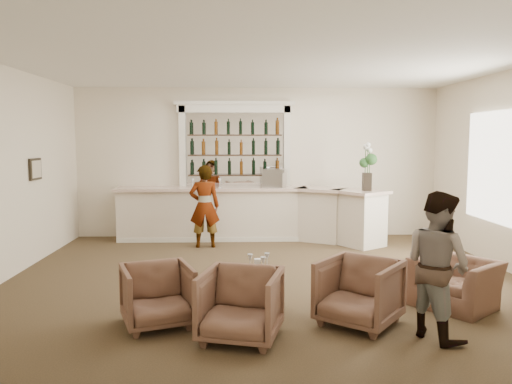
{
  "coord_description": "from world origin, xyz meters",
  "views": [
    {
      "loc": [
        -0.4,
        -7.62,
        2.16
      ],
      "look_at": [
        -0.12,
        0.9,
        1.27
      ],
      "focal_mm": 35.0,
      "sensor_mm": 36.0,
      "label": 1
    }
  ],
  "objects_px": {
    "cocktail_table": "(259,290)",
    "flower_vase": "(367,164)",
    "armchair_left": "(158,295)",
    "guest": "(437,265)",
    "armchair_right": "(359,292)",
    "armchair_center": "(241,305)",
    "armchair_far": "(455,283)",
    "espresso_machine": "(274,178)",
    "bar_counter": "(251,214)",
    "sommelier": "(205,206)"
  },
  "relations": [
    {
      "from": "cocktail_table",
      "to": "flower_vase",
      "type": "bearing_deg",
      "value": 58.01
    },
    {
      "from": "armchair_left",
      "to": "flower_vase",
      "type": "relative_size",
      "value": 0.83
    },
    {
      "from": "guest",
      "to": "armchair_right",
      "type": "xyz_separation_m",
      "value": [
        -0.76,
        0.39,
        -0.42
      ]
    },
    {
      "from": "armchair_center",
      "to": "armchair_far",
      "type": "bearing_deg",
      "value": 34.01
    },
    {
      "from": "flower_vase",
      "to": "armchair_far",
      "type": "bearing_deg",
      "value": -86.45
    },
    {
      "from": "flower_vase",
      "to": "espresso_machine",
      "type": "bearing_deg",
      "value": 157.25
    },
    {
      "from": "cocktail_table",
      "to": "guest",
      "type": "distance_m",
      "value": 2.2
    },
    {
      "from": "cocktail_table",
      "to": "flower_vase",
      "type": "height_order",
      "value": "flower_vase"
    },
    {
      "from": "cocktail_table",
      "to": "armchair_left",
      "type": "xyz_separation_m",
      "value": [
        -1.21,
        -0.54,
        0.11
      ]
    },
    {
      "from": "guest",
      "to": "armchair_center",
      "type": "relative_size",
      "value": 1.91
    },
    {
      "from": "armchair_left",
      "to": "armchair_center",
      "type": "distance_m",
      "value": 1.06
    },
    {
      "from": "guest",
      "to": "flower_vase",
      "type": "xyz_separation_m",
      "value": [
        0.41,
        4.67,
        0.87
      ]
    },
    {
      "from": "armchair_center",
      "to": "espresso_machine",
      "type": "relative_size",
      "value": 1.88
    },
    {
      "from": "bar_counter",
      "to": "sommelier",
      "type": "relative_size",
      "value": 3.44
    },
    {
      "from": "cocktail_table",
      "to": "armchair_right",
      "type": "height_order",
      "value": "armchair_right"
    },
    {
      "from": "armchair_far",
      "to": "armchair_left",
      "type": "bearing_deg",
      "value": -120.04
    },
    {
      "from": "bar_counter",
      "to": "flower_vase",
      "type": "distance_m",
      "value": 2.67
    },
    {
      "from": "sommelier",
      "to": "espresso_machine",
      "type": "bearing_deg",
      "value": -158.97
    },
    {
      "from": "cocktail_table",
      "to": "flower_vase",
      "type": "distance_m",
      "value": 4.59
    },
    {
      "from": "armchair_right",
      "to": "guest",
      "type": "bearing_deg",
      "value": 11.19
    },
    {
      "from": "guest",
      "to": "armchair_far",
      "type": "relative_size",
      "value": 1.67
    },
    {
      "from": "guest",
      "to": "bar_counter",
      "type": "bearing_deg",
      "value": -5.98
    },
    {
      "from": "armchair_right",
      "to": "flower_vase",
      "type": "relative_size",
      "value": 0.89
    },
    {
      "from": "sommelier",
      "to": "armchair_right",
      "type": "relative_size",
      "value": 1.95
    },
    {
      "from": "sommelier",
      "to": "armchair_right",
      "type": "distance_m",
      "value": 4.82
    },
    {
      "from": "espresso_machine",
      "to": "guest",
      "type": "bearing_deg",
      "value": -56.65
    },
    {
      "from": "bar_counter",
      "to": "espresso_machine",
      "type": "distance_m",
      "value": 0.92
    },
    {
      "from": "armchair_far",
      "to": "flower_vase",
      "type": "relative_size",
      "value": 1.01
    },
    {
      "from": "armchair_center",
      "to": "flower_vase",
      "type": "height_order",
      "value": "flower_vase"
    },
    {
      "from": "armchair_center",
      "to": "armchair_right",
      "type": "height_order",
      "value": "armchair_right"
    },
    {
      "from": "bar_counter",
      "to": "armchair_left",
      "type": "xyz_separation_m",
      "value": [
        -1.2,
        -4.95,
        -0.21
      ]
    },
    {
      "from": "guest",
      "to": "armchair_far",
      "type": "height_order",
      "value": "guest"
    },
    {
      "from": "bar_counter",
      "to": "armchair_far",
      "type": "relative_size",
      "value": 5.92
    },
    {
      "from": "cocktail_table",
      "to": "armchair_far",
      "type": "height_order",
      "value": "armchair_far"
    },
    {
      "from": "bar_counter",
      "to": "armchair_right",
      "type": "bearing_deg",
      "value": -77.0
    },
    {
      "from": "bar_counter",
      "to": "flower_vase",
      "type": "height_order",
      "value": "flower_vase"
    },
    {
      "from": "sommelier",
      "to": "armchair_left",
      "type": "relative_size",
      "value": 2.1
    },
    {
      "from": "bar_counter",
      "to": "armchair_far",
      "type": "bearing_deg",
      "value": -59.94
    },
    {
      "from": "sommelier",
      "to": "guest",
      "type": "bearing_deg",
      "value": 115.95
    },
    {
      "from": "bar_counter",
      "to": "guest",
      "type": "height_order",
      "value": "guest"
    },
    {
      "from": "armchair_center",
      "to": "armchair_right",
      "type": "distance_m",
      "value": 1.44
    },
    {
      "from": "armchair_center",
      "to": "armchair_far",
      "type": "xyz_separation_m",
      "value": [
        2.79,
        0.97,
        -0.07
      ]
    },
    {
      "from": "armchair_left",
      "to": "armchair_center",
      "type": "height_order",
      "value": "armchair_center"
    },
    {
      "from": "bar_counter",
      "to": "armchair_right",
      "type": "xyz_separation_m",
      "value": [
        1.15,
        -4.99,
        -0.18
      ]
    },
    {
      "from": "armchair_center",
      "to": "armchair_right",
      "type": "bearing_deg",
      "value": 30.53
    },
    {
      "from": "armchair_left",
      "to": "armchair_right",
      "type": "bearing_deg",
      "value": -21.25
    },
    {
      "from": "sommelier",
      "to": "bar_counter",
      "type": "bearing_deg",
      "value": -149.77
    },
    {
      "from": "cocktail_table",
      "to": "sommelier",
      "type": "bearing_deg",
      "value": 104.3
    },
    {
      "from": "sommelier",
      "to": "armchair_left",
      "type": "bearing_deg",
      "value": 81.35
    },
    {
      "from": "armchair_far",
      "to": "espresso_machine",
      "type": "distance_m",
      "value": 5.01
    }
  ]
}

